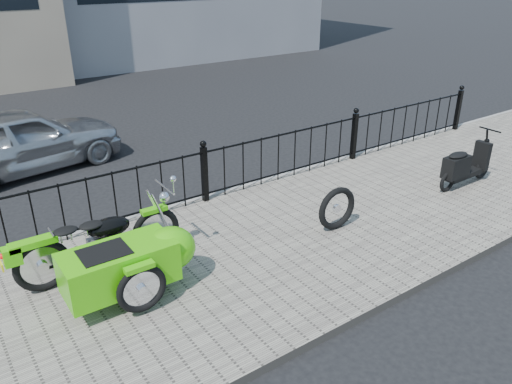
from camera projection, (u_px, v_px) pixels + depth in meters
ground at (249, 237)px, 7.63m from camera, size 120.00×120.00×0.00m
sidewalk at (268, 248)px, 7.23m from camera, size 30.00×3.80×0.12m
curb at (202, 200)px, 8.67m from camera, size 30.00×0.10×0.12m
iron_fence at (205, 175)px, 8.35m from camera, size 14.11×0.11×1.08m
motorcycle_sidecar at (129, 257)px, 6.02m from camera, size 2.28×1.48×0.98m
scooter at (464, 167)px, 8.94m from camera, size 1.44×0.42×0.97m
spare_tire at (337, 208)px, 7.49m from camera, size 0.69×0.12×0.68m
sedan_car at (22, 140)px, 9.80m from camera, size 4.01×2.11×1.30m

